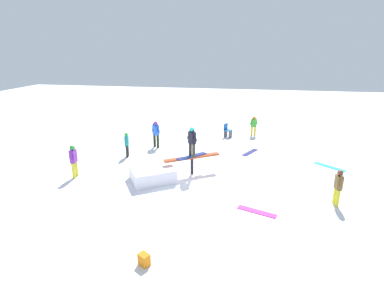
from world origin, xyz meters
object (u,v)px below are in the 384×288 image
Objects in this scene: loose_snowboard_cyan at (330,167)px; loose_snowboard_navy at (250,152)px; main_rider_on_rail at (192,142)px; backpack_on_snow at (144,260)px; bystander_purple at (74,160)px; rail_feature at (192,159)px; bystander_green at (254,125)px; bystander_blue at (156,133)px; loose_snowboard_magenta at (257,212)px; bystander_teal at (127,143)px; bystander_brown at (338,186)px; folding_chair at (227,131)px.

loose_snowboard_cyan and loose_snowboard_navy have the same top height.
main_rider_on_rail is 4.07× the size of backpack_on_snow.
bystander_purple is at bearing 55.00° from loose_snowboard_cyan.
rail_feature is 4.45m from loose_snowboard_navy.
loose_snowboard_navy is (-0.21, -3.42, -0.73)m from bystander_green.
bystander_blue is 1.11× the size of loose_snowboard_navy.
bystander_green is at bearing 109.91° from loose_snowboard_magenta.
bystander_teal is at bearing 147.29° from backpack_on_snow.
bystander_green is at bearing 109.45° from backpack_on_snow.
bystander_blue is (1.08, 1.78, 0.13)m from bystander_teal.
loose_snowboard_cyan is at bearing 98.95° from bystander_purple.
main_rider_on_rail is at bearing 66.99° from bystander_brown.
bystander_purple is at bearing -88.67° from bystander_blue.
bystander_brown is at bearing -3.89° from bystander_blue.
loose_snowboard_cyan and loose_snowboard_magenta have the same top height.
bystander_brown reaches higher than bystander_teal.
main_rider_on_rail reaches higher than bystander_blue.
bystander_blue reaches higher than bystander_green.
loose_snowboard_navy is at bearing 106.17° from backpack_on_snow.
bystander_green is 3.50m from loose_snowboard_navy.
backpack_on_snow reaches higher than loose_snowboard_cyan.
bystander_blue is 10.06m from backpack_on_snow.
loose_snowboard_magenta is at bearing 71.68° from bystander_purple.
bystander_purple is 12.14m from loose_snowboard_cyan.
main_rider_on_rail reaches higher than backpack_on_snow.
bystander_blue reaches higher than folding_chair.
backpack_on_snow is (-2.89, -9.71, 0.16)m from loose_snowboard_navy.
backpack_on_snow is (3.62, -7.92, -0.58)m from bystander_teal.
loose_snowboard_magenta is (2.87, -2.91, -0.72)m from rail_feature.
bystander_blue is at bearing 81.45° from main_rider_on_rail.
bystander_teal is (-9.60, 3.54, -0.03)m from bystander_brown.
loose_snowboard_navy is at bearing 5.47° from main_rider_on_rail.
bystander_purple reaches higher than bystander_brown.
rail_feature is 1.72× the size of loose_snowboard_magenta.
main_rider_on_rail is 1.04× the size of bystander_teal.
backpack_on_snow is at bearing -167.82° from loose_snowboard_navy.
rail_feature is 1.81× the size of bystander_teal.
loose_snowboard_cyan is (6.52, 2.01, -0.72)m from rail_feature.
bystander_blue reaches higher than bystander_brown.
bystander_blue is at bearing 134.97° from bystander_teal.
bystander_teal reaches higher than loose_snowboard_navy.
loose_snowboard_cyan is at bearing -15.41° from rail_feature.
backpack_on_snow is at bearing 120.97° from bystander_brown.
folding_chair is at bearing 63.93° from bystander_blue.
bystander_green is at bearing -42.77° from folding_chair.
loose_snowboard_cyan is 1.74× the size of folding_chair.
bystander_purple is at bearing 81.69° from bystander_brown.
folding_chair is at bearing 116.25° from backpack_on_snow.
bystander_teal reaches higher than backpack_on_snow.
bystander_blue is (2.39, 4.74, 0.03)m from bystander_purple.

